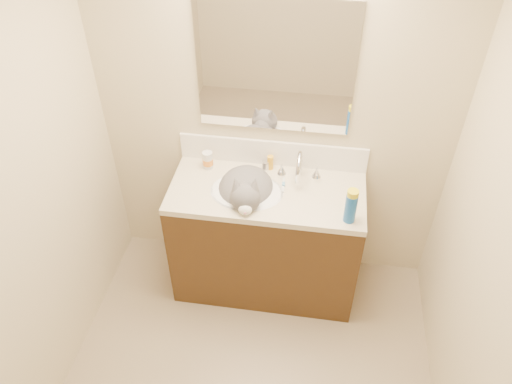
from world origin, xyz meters
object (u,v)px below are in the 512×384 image
(faucet, at_px, (299,168))
(pill_bottle, at_px, (208,160))
(vanity_cabinet, at_px, (266,241))
(amber_bottle, at_px, (270,163))
(cat, at_px, (246,192))
(silver_jar, at_px, (266,165))
(spray_can, at_px, (351,208))
(basin, at_px, (247,200))

(faucet, relative_size, pill_bottle, 2.38)
(vanity_cabinet, bearing_deg, pill_bottle, 157.39)
(vanity_cabinet, bearing_deg, faucet, 37.29)
(vanity_cabinet, bearing_deg, amber_bottle, 92.13)
(vanity_cabinet, distance_m, cat, 0.46)
(faucet, bearing_deg, silver_jar, 160.96)
(pill_bottle, height_order, spray_can, spray_can)
(faucet, height_order, amber_bottle, faucet)
(faucet, bearing_deg, cat, -153.01)
(spray_can, bearing_deg, faucet, 134.03)
(basin, bearing_deg, silver_jar, 70.85)
(basin, xyz_separation_m, amber_bottle, (0.11, 0.25, 0.12))
(pill_bottle, distance_m, spray_can, 0.97)
(pill_bottle, bearing_deg, faucet, -3.07)
(silver_jar, bearing_deg, spray_can, -37.04)
(cat, distance_m, spray_can, 0.65)
(cat, xyz_separation_m, silver_jar, (0.09, 0.23, 0.04))
(amber_bottle, bearing_deg, basin, -114.55)
(amber_bottle, height_order, spray_can, spray_can)
(vanity_cabinet, height_order, pill_bottle, pill_bottle)
(basin, distance_m, amber_bottle, 0.29)
(cat, bearing_deg, vanity_cabinet, -0.26)
(basin, distance_m, cat, 0.06)
(basin, height_order, spray_can, spray_can)
(cat, xyz_separation_m, pill_bottle, (-0.28, 0.19, 0.07))
(cat, bearing_deg, silver_jar, 60.07)
(pill_bottle, bearing_deg, vanity_cabinet, -22.61)
(faucet, xyz_separation_m, amber_bottle, (-0.19, 0.08, -0.04))
(cat, bearing_deg, amber_bottle, 54.62)
(vanity_cabinet, height_order, silver_jar, silver_jar)
(faucet, height_order, spray_can, faucet)
(silver_jar, height_order, amber_bottle, amber_bottle)
(faucet, height_order, cat, faucet)
(silver_jar, distance_m, amber_bottle, 0.03)
(vanity_cabinet, distance_m, basin, 0.40)
(pill_bottle, bearing_deg, spray_can, -21.71)
(faucet, relative_size, cat, 0.55)
(faucet, distance_m, pill_bottle, 0.59)
(pill_bottle, relative_size, spray_can, 0.64)
(pill_bottle, distance_m, amber_bottle, 0.40)
(faucet, bearing_deg, pill_bottle, 176.93)
(silver_jar, bearing_deg, vanity_cabinet, -80.33)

